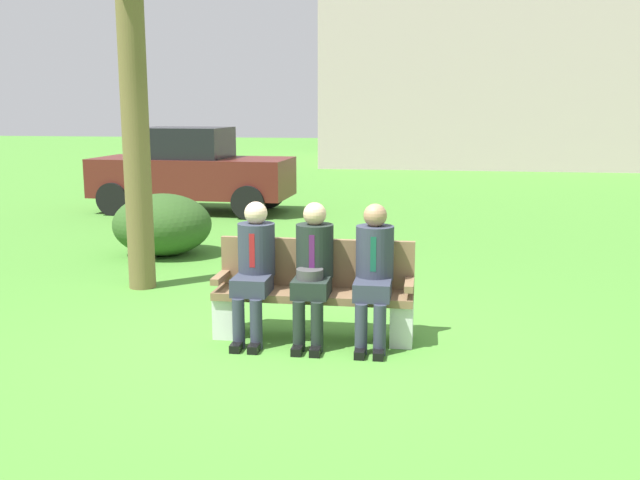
{
  "coord_description": "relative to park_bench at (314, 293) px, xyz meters",
  "views": [
    {
      "loc": [
        1.17,
        -6.12,
        2.13
      ],
      "look_at": [
        0.15,
        0.55,
        0.85
      ],
      "focal_mm": 40.3,
      "sensor_mm": 36.0,
      "label": 1
    }
  ],
  "objects": [
    {
      "name": "ground_plane",
      "position": [
        -0.15,
        -0.21,
        -0.42
      ],
      "size": [
        80.0,
        80.0,
        0.0
      ],
      "primitive_type": "plane",
      "color": "#488730"
    },
    {
      "name": "park_bench",
      "position": [
        0.0,
        0.0,
        0.0
      ],
      "size": [
        1.82,
        0.44,
        0.9
      ],
      "color": "brown",
      "rests_on": "ground"
    },
    {
      "name": "seated_man_left",
      "position": [
        -0.53,
        -0.13,
        0.29
      ],
      "size": [
        0.34,
        0.72,
        1.26
      ],
      "color": "#2D3342",
      "rests_on": "ground"
    },
    {
      "name": "seated_man_middle",
      "position": [
        0.01,
        -0.13,
        0.29
      ],
      "size": [
        0.34,
        0.72,
        1.26
      ],
      "color": "#1E2823",
      "rests_on": "ground"
    },
    {
      "name": "seated_man_right",
      "position": [
        0.55,
        -0.13,
        0.29
      ],
      "size": [
        0.34,
        0.72,
        1.26
      ],
      "color": "#2D3342",
      "rests_on": "ground"
    },
    {
      "name": "shrub_near_bench",
      "position": [
        -2.74,
        3.32,
        0.02
      ],
      "size": [
        1.41,
        1.29,
        0.88
      ],
      "primitive_type": "ellipsoid",
      "color": "#2E5120",
      "rests_on": "ground"
    },
    {
      "name": "parked_car_near",
      "position": [
        -3.7,
        7.47,
        0.42
      ],
      "size": [
        3.95,
        1.82,
        1.68
      ],
      "color": "#591E19",
      "rests_on": "ground"
    }
  ]
}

